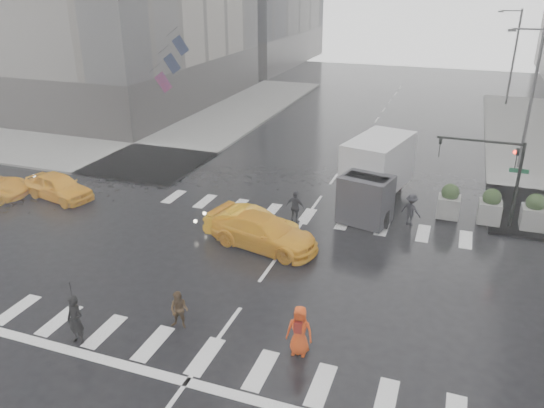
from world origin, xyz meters
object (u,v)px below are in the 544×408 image
at_px(pedestrian_orange, 300,330).
at_px(box_truck, 375,173).
at_px(taxi_front, 59,186).
at_px(pedestrian_brown, 179,310).
at_px(taxi_mid, 252,225).
at_px(traffic_signal_pole, 498,166).

distance_m(pedestrian_orange, box_truck, 13.44).
bearing_deg(taxi_front, pedestrian_brown, -111.13).
bearing_deg(pedestrian_brown, taxi_front, 139.19).
distance_m(pedestrian_brown, taxi_mid, 7.39).
bearing_deg(pedestrian_brown, box_truck, 64.56).
distance_m(traffic_signal_pole, taxi_front, 23.52).
relative_size(pedestrian_brown, box_truck, 0.22).
xyz_separation_m(traffic_signal_pole, taxi_mid, (-10.75, -5.47, -2.47)).
xyz_separation_m(pedestrian_brown, taxi_mid, (-0.18, 7.39, 0.01)).
bearing_deg(pedestrian_orange, box_truck, 85.44).
relative_size(traffic_signal_pole, taxi_mid, 1.00).
relative_size(pedestrian_brown, pedestrian_orange, 0.81).
bearing_deg(pedestrian_orange, taxi_front, 149.79).
distance_m(taxi_mid, box_truck, 7.84).
xyz_separation_m(pedestrian_brown, pedestrian_orange, (4.46, 0.11, 0.17)).
xyz_separation_m(pedestrian_orange, taxi_mid, (-4.64, 7.28, -0.16)).
xyz_separation_m(traffic_signal_pole, taxi_front, (-22.95, -4.49, -2.46)).
height_order(traffic_signal_pole, taxi_front, traffic_signal_pole).
bearing_deg(box_truck, taxi_front, -150.22).
height_order(pedestrian_brown, taxi_front, taxi_front).
bearing_deg(taxi_mid, traffic_signal_pole, -59.87).
relative_size(pedestrian_orange, taxi_front, 0.41).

